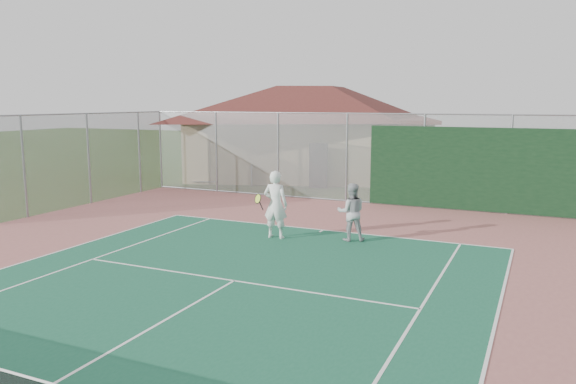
{
  "coord_description": "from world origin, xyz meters",
  "views": [
    {
      "loc": [
        6.08,
        -3.99,
        3.96
      ],
      "look_at": [
        -0.35,
        10.03,
        1.46
      ],
      "focal_mm": 35.0,
      "sensor_mm": 36.0,
      "label": 1
    }
  ],
  "objects_px": {
    "bleachers": "(229,172)",
    "player_white_front": "(275,205)",
    "clubhouse": "(312,122)",
    "player_grey_back": "(351,213)"
  },
  "relations": [
    {
      "from": "clubhouse",
      "to": "player_white_front",
      "type": "xyz_separation_m",
      "value": [
        4.4,
        -13.49,
        -1.86
      ]
    },
    {
      "from": "bleachers",
      "to": "player_white_front",
      "type": "height_order",
      "value": "player_white_front"
    },
    {
      "from": "bleachers",
      "to": "player_white_front",
      "type": "distance_m",
      "value": 11.74
    },
    {
      "from": "clubhouse",
      "to": "player_grey_back",
      "type": "height_order",
      "value": "clubhouse"
    },
    {
      "from": "bleachers",
      "to": "player_grey_back",
      "type": "bearing_deg",
      "value": -68.42
    },
    {
      "from": "bleachers",
      "to": "player_white_front",
      "type": "relative_size",
      "value": 1.69
    },
    {
      "from": "player_white_front",
      "to": "player_grey_back",
      "type": "relative_size",
      "value": 1.2
    },
    {
      "from": "clubhouse",
      "to": "player_grey_back",
      "type": "bearing_deg",
      "value": -80.63
    },
    {
      "from": "clubhouse",
      "to": "player_white_front",
      "type": "distance_m",
      "value": 14.31
    },
    {
      "from": "player_white_front",
      "to": "player_grey_back",
      "type": "distance_m",
      "value": 2.2
    }
  ]
}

